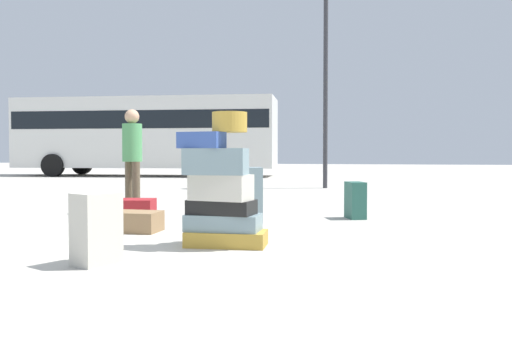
{
  "coord_description": "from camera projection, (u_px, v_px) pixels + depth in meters",
  "views": [
    {
      "loc": [
        1.8,
        -4.68,
        0.92
      ],
      "look_at": [
        0.44,
        1.66,
        0.71
      ],
      "focal_mm": 36.14,
      "sensor_mm": 36.0,
      "label": 1
    }
  ],
  "objects": [
    {
      "name": "ground_plane",
      "position": [
        176.0,
        249.0,
        4.98
      ],
      "size": [
        80.0,
        80.0,
        0.0
      ],
      "primitive_type": "plane",
      "color": "#ADA89E"
    },
    {
      "name": "suitcase_tower",
      "position": [
        221.0,
        192.0,
        5.09
      ],
      "size": [
        0.86,
        0.51,
        1.33
      ],
      "color": "#B28C33",
      "rests_on": "ground"
    },
    {
      "name": "suitcase_teal_white_trunk",
      "position": [
        355.0,
        200.0,
        7.28
      ],
      "size": [
        0.33,
        0.41,
        0.52
      ],
      "primitive_type": "cube",
      "rotation": [
        0.0,
        0.0,
        0.36
      ],
      "color": "#26594C",
      "rests_on": "ground"
    },
    {
      "name": "suitcase_slate_foreground_near",
      "position": [
        250.0,
        195.0,
        6.94
      ],
      "size": [
        0.4,
        0.45,
        0.74
      ],
      "primitive_type": "cube",
      "rotation": [
        0.0,
        0.0,
        0.32
      ],
      "color": "gray",
      "rests_on": "ground"
    },
    {
      "name": "suitcase_cream_right_side",
      "position": [
        96.0,
        229.0,
        4.27
      ],
      "size": [
        0.38,
        0.43,
        0.6
      ],
      "primitive_type": "cube",
      "rotation": [
        0.0,
        0.0,
        -0.43
      ],
      "color": "beige",
      "rests_on": "ground"
    },
    {
      "name": "suitcase_brown_behind_tower",
      "position": [
        133.0,
        221.0,
        6.07
      ],
      "size": [
        0.64,
        0.41,
        0.24
      ],
      "primitive_type": "cube",
      "rotation": [
        0.0,
        0.0,
        0.01
      ],
      "color": "olive",
      "rests_on": "ground"
    },
    {
      "name": "suitcase_maroon_foreground_far",
      "position": [
        127.0,
        210.0,
        7.03
      ],
      "size": [
        0.79,
        0.56,
        0.3
      ],
      "primitive_type": "cube",
      "rotation": [
        0.0,
        0.0,
        0.2
      ],
      "color": "maroon",
      "rests_on": "ground"
    },
    {
      "name": "person_bearded_onlooker",
      "position": [
        132.0,
        151.0,
        7.91
      ],
      "size": [
        0.3,
        0.3,
        1.6
      ],
      "rotation": [
        0.0,
        0.0,
        -0.61
      ],
      "color": "brown",
      "rests_on": "ground"
    },
    {
      "name": "parked_bus",
      "position": [
        147.0,
        131.0,
        21.1
      ],
      "size": [
        10.72,
        3.39,
        3.15
      ],
      "rotation": [
        0.0,
        0.0,
        0.08
      ],
      "color": "silver",
      "rests_on": "ground"
    },
    {
      "name": "lamp_post",
      "position": [
        326.0,
        31.0,
        13.59
      ],
      "size": [
        0.36,
        0.36,
        6.42
      ],
      "color": "#333338",
      "rests_on": "ground"
    }
  ]
}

